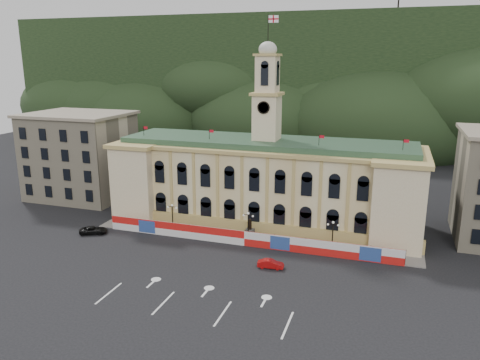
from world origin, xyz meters
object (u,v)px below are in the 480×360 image
(lamp_center, at_px, (248,224))
(red_sedan, at_px, (271,264))
(black_suv, at_px, (94,230))
(statue, at_px, (250,233))

(lamp_center, distance_m, red_sedan, 11.12)
(red_sedan, distance_m, black_suv, 33.28)
(lamp_center, xyz_separation_m, black_suv, (-26.84, -5.25, -2.41))
(statue, xyz_separation_m, red_sedan, (6.25, -9.87, -0.55))
(lamp_center, bearing_deg, statue, 90.00)
(statue, bearing_deg, lamp_center, -90.00)
(lamp_center, height_order, red_sedan, lamp_center)
(statue, bearing_deg, black_suv, -166.89)
(lamp_center, height_order, black_suv, lamp_center)
(red_sedan, xyz_separation_m, black_suv, (-33.09, 3.62, 0.02))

